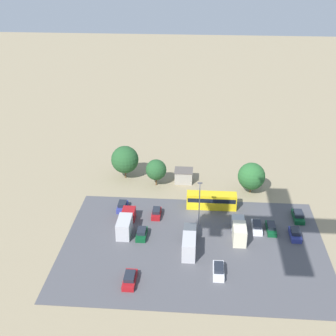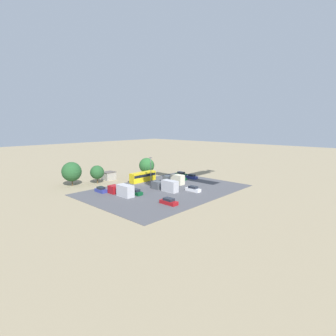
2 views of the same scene
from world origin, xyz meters
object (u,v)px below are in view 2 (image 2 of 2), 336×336
shed_building (109,176)px  parked_car_0 (192,177)px  parked_truck_2 (166,186)px  parked_car_4 (169,202)px  parked_car_5 (181,178)px  parked_car_8 (193,189)px  parked_car_1 (175,179)px  parked_car_3 (136,192)px  parked_car_2 (125,187)px  parked_car_7 (181,174)px  parked_truck_0 (122,190)px  bus (143,176)px  parked_car_6 (101,190)px  parked_truck_1 (175,179)px

shed_building → parked_car_0: shed_building is taller
parked_truck_2 → parked_car_4: bearing=-133.8°
shed_building → parked_car_4: bearing=79.0°
parked_car_5 → parked_car_8: (10.16, 13.50, 0.05)m
parked_car_1 → parked_car_3: bearing=10.8°
parked_car_3 → parked_car_4: 12.98m
shed_building → parked_car_2: size_ratio=1.02×
parked_car_4 → parked_car_7: parked_car_4 is taller
shed_building → parked_car_8: shed_building is taller
parked_car_2 → parked_car_1: bearing=170.2°
parked_truck_0 → parked_car_0: bearing=0.1°
bus → parked_car_0: size_ratio=2.35×
shed_building → parked_truck_0: (9.97, 20.78, 0.11)m
parked_car_6 → parked_car_8: bearing=135.0°
parked_car_4 → parked_car_5: bearing=34.6°
parked_car_3 → parked_truck_2: 9.59m
shed_building → parked_car_0: (-21.63, 20.74, -0.69)m
parked_car_5 → shed_building: bearing=-47.4°
parked_car_4 → parked_truck_0: size_ratio=0.52×
parked_car_1 → parked_car_5: parked_car_5 is taller
parked_car_0 → parked_car_2: 26.88m
parked_car_2 → parked_truck_1: 17.14m
shed_building → bus: (-6.23, 11.27, 0.39)m
parked_car_7 → parked_car_3: bearing=-164.2°
shed_building → parked_car_3: 23.77m
parked_car_4 → parked_truck_2: 13.29m
parked_car_1 → parked_car_4: bearing=38.1°
parked_car_8 → bus: bearing=92.8°
parked_car_5 → parked_truck_2: 16.89m
parked_car_1 → parked_car_4: parked_car_4 is taller
parked_car_0 → parked_truck_0: (31.60, 0.04, 0.79)m
parked_car_1 → parked_truck_2: bearing=30.8°
parked_car_1 → parked_truck_1: bearing=39.6°
parked_car_0 → parked_car_4: (28.58, 15.03, -0.04)m
parked_car_7 → parked_truck_2: 24.20m
parked_car_3 → parked_truck_1: size_ratio=0.52×
parked_car_1 → parked_car_6: 27.25m
parked_truck_2 → bus: bearing=75.0°
parked_car_5 → parked_truck_0: size_ratio=0.51×
parked_car_1 → parked_car_3: parked_car_3 is taller
parked_car_3 → parked_car_4: bearing=88.9°
bus → parked_car_1: size_ratio=2.11×
parked_truck_1 → parked_truck_0: bearing=177.6°
parked_car_3 → parked_car_7: bearing=-164.2°
parked_car_7 → parked_truck_0: parked_truck_0 is taller
shed_building → parked_car_7: 27.31m
parked_car_6 → parked_car_7: parked_car_6 is taller
shed_building → parked_car_3: bearing=73.6°
bus → parked_truck_0: 18.79m
parked_car_2 → parked_car_3: size_ratio=0.98×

